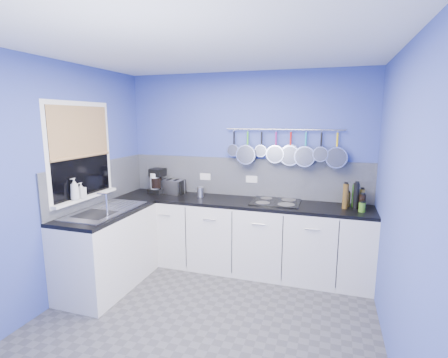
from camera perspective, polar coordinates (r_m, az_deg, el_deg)
The scene contains 43 objects.
floor at distance 3.53m, azimuth -3.17°, elevation -22.86°, with size 3.20×3.00×0.02m, color #47474C.
ceiling at distance 3.01m, azimuth -3.68°, elevation 21.61°, with size 3.20×3.00×0.02m, color white.
wall_back at distance 4.45m, azimuth 3.59°, elevation 1.64°, with size 3.20×0.02×2.50m, color #3D4CA4.
wall_front at distance 1.77m, azimuth -21.70°, elevation -12.68°, with size 3.20×0.02×2.50m, color #3D4CA4.
wall_left at distance 3.90m, azimuth -26.09°, elevation -0.64°, with size 0.02×3.00×2.50m, color #3D4CA4.
wall_right at distance 2.89m, azimuth 28.08°, elevation -4.33°, with size 0.02×3.00×2.50m, color #3D4CA4.
backsplash_back at distance 4.44m, azimuth 3.51°, elevation 0.32°, with size 3.20×0.02×0.50m, color gray.
backsplash_left at distance 4.34m, azimuth -20.35°, elevation -0.53°, with size 0.02×1.80×0.50m, color gray.
cabinet_run_back at distance 4.36m, azimuth 2.46°, elevation -9.68°, with size 3.20×0.60×0.86m, color silver.
worktop_back at distance 4.22m, azimuth 2.50°, elevation -3.94°, with size 3.20×0.60×0.04m, color black.
cabinet_run_left at distance 4.14m, azimuth -19.09°, elevation -11.36°, with size 0.60×1.20×0.86m, color silver.
worktop_left at distance 4.00m, azimuth -19.47°, elevation -5.35°, with size 0.60×1.20×0.04m, color black.
window_frame at distance 4.05m, azimuth -23.16°, elevation 4.26°, with size 0.01×1.00×1.10m, color white.
window_glass at distance 4.05m, azimuth -23.10°, elevation 4.26°, with size 0.01×0.90×1.00m, color black.
bamboo_blind at distance 4.03m, azimuth -23.24°, elevation 7.44°, with size 0.01×0.90×0.55m, color tan.
window_sill at distance 4.12m, azimuth -22.39°, elevation -2.88°, with size 0.10×0.98×0.03m, color white.
sink_unit at distance 3.99m, azimuth -19.49°, elevation -5.02°, with size 0.50×0.95×0.01m, color silver.
mixer_tap at distance 3.73m, azimuth -19.30°, elevation -4.07°, with size 0.12×0.08×0.26m, color silver, non-canonical shape.
socket_left at distance 4.59m, azimuth -3.20°, elevation 0.41°, with size 0.15×0.01×0.09m, color white.
socket_right at distance 4.41m, azimuth 4.72°, elevation -0.03°, with size 0.15×0.01×0.09m, color white.
pot_rail at distance 4.24m, azimuth 10.10°, elevation 8.28°, with size 0.02×0.02×1.45m, color silver.
soap_bottle_a at distance 3.94m, azimuth -24.05°, elevation -1.57°, with size 0.09×0.09×0.24m, color white.
soap_bottle_b at distance 4.02m, azimuth -23.10°, elevation -1.77°, with size 0.08×0.08×0.17m, color white.
paper_towel at distance 4.69m, azimuth -11.62°, elevation -0.70°, with size 0.12×0.12×0.28m, color white.
coffee_maker at distance 4.69m, azimuth -11.29°, elevation -0.33°, with size 0.19×0.21×0.34m, color black, non-canonical shape.
toaster at distance 4.65m, azimuth -8.65°, elevation -1.29°, with size 0.29×0.17×0.19m, color silver.
canister at distance 4.41m, azimuth -4.02°, elevation -2.23°, with size 0.09×0.09×0.13m, color silver.
hob at distance 4.18m, azimuth 8.81°, elevation -3.83°, with size 0.58×0.51×0.01m, color black.
pan_0 at distance 4.37m, azimuth 1.69°, elevation 6.19°, with size 0.16×0.08×0.35m, color silver, non-canonical shape.
pan_1 at distance 4.33m, azimuth 4.01°, elevation 5.52°, with size 0.25×0.13×0.44m, color silver, non-canonical shape.
pan_2 at distance 4.29m, azimuth 6.38°, elevation 6.08°, with size 0.15×0.07×0.34m, color silver, non-canonical shape.
pan_3 at distance 4.26m, azimuth 8.78°, elevation 5.52°, with size 0.23×0.08×0.42m, color silver, non-canonical shape.
pan_4 at distance 4.24m, azimuth 11.21°, elevation 5.24°, with size 0.25×0.07×0.44m, color silver, non-canonical shape.
pan_5 at distance 4.22m, azimuth 13.66°, elevation 5.12°, with size 0.25×0.11×0.44m, color silver, non-canonical shape.
pan_6 at distance 4.21m, azimuth 16.16°, elevation 5.47°, with size 0.18×0.12×0.37m, color silver, non-canonical shape.
pan_7 at distance 4.21m, azimuth 18.61°, elevation 4.86°, with size 0.25×0.11×0.44m, color silver, non-canonical shape.
condiment_0 at distance 4.21m, azimuth 22.37°, elevation -3.02°, with size 0.06×0.06×0.21m, color olive.
condiment_1 at distance 4.17m, azimuth 21.34°, elevation -2.70°, with size 0.07×0.07×0.26m, color #265919.
condiment_2 at distance 4.17m, azimuth 20.28°, elevation -3.29°, with size 0.06×0.06×0.17m, color brown.
condiment_3 at distance 4.08m, azimuth 22.43°, elevation -3.68°, with size 0.07×0.07×0.17m, color black.
condiment_4 at distance 4.09m, azimuth 21.53°, elevation -2.71°, with size 0.06×0.06×0.30m, color black.
condiment_5 at distance 4.06m, azimuth 19.93°, elevation -2.78°, with size 0.06×0.06×0.29m, color brown.
condiment_6 at distance 4.01m, azimuth 22.41°, elevation -4.45°, with size 0.07×0.07×0.10m, color #3F721E.
Camera 1 is at (1.07, -2.75, 1.92)m, focal length 26.91 mm.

